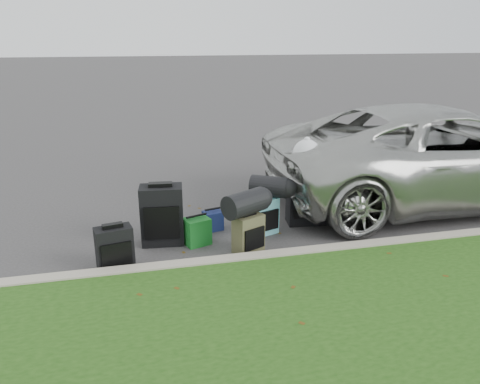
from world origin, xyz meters
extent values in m
plane|color=#383535|center=(0.00, 0.00, 0.00)|extent=(120.00, 120.00, 0.00)
cube|color=#9E937F|center=(0.00, -1.00, 0.07)|extent=(120.00, 0.18, 0.15)
imported|color=#B7B7B2|center=(3.42, 0.63, 0.80)|extent=(5.82, 2.79, 1.60)
cube|color=black|center=(-1.84, -0.68, 0.27)|extent=(0.47, 0.32, 0.53)
cube|color=black|center=(-1.23, -0.06, 0.40)|extent=(0.59, 0.39, 0.80)
cube|color=#3E3C25|center=(-0.18, -0.61, 0.26)|extent=(0.43, 0.37, 0.51)
cube|color=#54A3B4|center=(0.19, -0.07, 0.26)|extent=(0.42, 0.33, 0.52)
cube|color=black|center=(0.90, 0.17, 0.42)|extent=(0.60, 0.40, 0.84)
cube|color=#197224|center=(-0.79, -0.21, 0.18)|extent=(0.39, 0.35, 0.37)
cube|color=navy|center=(-0.50, 0.22, 0.14)|extent=(0.30, 0.26, 0.28)
cylinder|color=black|center=(-0.21, -0.58, 0.67)|extent=(0.65, 0.55, 0.31)
cylinder|color=black|center=(0.27, 0.00, 0.67)|extent=(0.59, 0.52, 0.29)
sphere|color=white|center=(0.89, 0.22, 1.04)|extent=(0.41, 0.41, 0.41)
camera|label=1|loc=(-1.55, -5.94, 2.67)|focal=35.00mm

